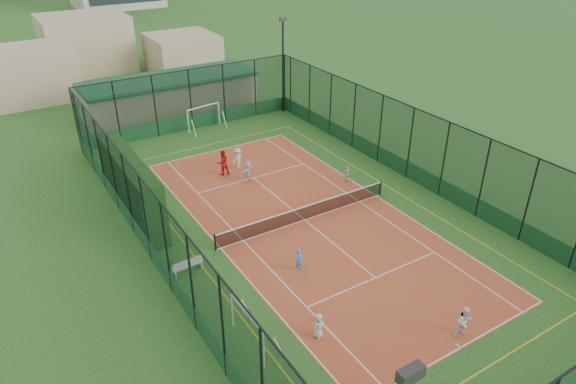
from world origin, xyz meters
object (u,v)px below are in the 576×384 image
object	(u,v)px
floodlight_ne	(283,66)
coach	(223,162)
futsal_goal_near	(247,330)
child_far_right	(347,174)
child_near_left	(319,326)
child_far_back	(248,171)
futsal_goal_far	(204,118)
clubhouse	(170,94)
child_far_left	(238,158)
child_near_mid	(299,260)
child_near_right	(465,322)
white_bench	(187,265)

from	to	relation	value
floodlight_ne	coach	xyz separation A→B (m)	(-10.11, -8.61, -3.22)
futsal_goal_near	child_far_right	distance (m)	15.88
child_near_left	child_far_back	bearing A→B (deg)	56.19
futsal_goal_near	futsal_goal_far	xyz separation A→B (m)	(8.31, 23.41, 0.09)
clubhouse	child_far_left	bearing A→B (deg)	-90.81
futsal_goal_near	coach	world-z (taller)	futsal_goal_near
futsal_goal_far	child_near_mid	size ratio (longest dim) A/B	2.42
child_near_left	child_far_back	world-z (taller)	child_far_back
clubhouse	child_far_left	size ratio (longest dim) A/B	9.97
futsal_goal_far	child_near_right	distance (m)	27.77
white_bench	child_far_right	bearing A→B (deg)	12.06
child_near_right	white_bench	bearing A→B (deg)	142.19
white_bench	futsal_goal_far	size ratio (longest dim) A/B	0.52
child_near_right	child_far_back	bearing A→B (deg)	107.00
child_near_mid	coach	xyz separation A→B (m)	(1.39, 11.85, 0.26)
child_far_right	clubhouse	bearing A→B (deg)	-61.42
white_bench	child_far_back	bearing A→B (deg)	41.03
child_near_left	child_near_mid	xyz separation A→B (m)	(1.82, 4.33, 0.03)
child_far_right	coach	distance (m)	8.53
floodlight_ne	clubhouse	xyz separation A→B (m)	(-8.60, 5.40, -2.55)
clubhouse	coach	xyz separation A→B (m)	(-1.51, -14.01, -0.67)
child_near_left	coach	size ratio (longest dim) A/B	0.68
floodlight_ne	child_near_mid	world-z (taller)	floodlight_ne
child_near_mid	child_far_back	xyz separation A→B (m)	(2.36, 10.00, 0.10)
futsal_goal_far	child_near_right	xyz separation A→B (m)	(-0.14, -27.77, -0.24)
child_near_mid	coach	distance (m)	11.94
child_far_right	coach	bearing A→B (deg)	-25.46
child_far_right	child_far_left	bearing A→B (deg)	-33.61
coach	white_bench	bearing A→B (deg)	59.35
coach	child_near_mid	bearing A→B (deg)	87.65
child_far_back	child_far_left	bearing A→B (deg)	-124.64
floodlight_ne	futsal_goal_near	xyz separation A→B (m)	(-16.15, -23.65, -3.22)
floodlight_ne	futsal_goal_far	bearing A→B (deg)	-178.26
child_far_back	coach	xyz separation A→B (m)	(-0.97, 1.86, 0.15)
futsal_goal_near	clubhouse	bearing A→B (deg)	-15.50
white_bench	child_near_left	bearing A→B (deg)	-70.27
clubhouse	child_near_mid	distance (m)	26.04
futsal_goal_far	clubhouse	bearing A→B (deg)	88.11
futsal_goal_far	child_far_right	size ratio (longest dim) A/B	2.66
child_far_left	child_near_mid	bearing A→B (deg)	51.93
clubhouse	child_near_right	distance (m)	33.43
floodlight_ne	child_near_right	world-z (taller)	floodlight_ne
futsal_goal_near	child_near_right	world-z (taller)	futsal_goal_near
child_near_left	child_far_right	bearing A→B (deg)	30.15
child_near_left	child_near_mid	distance (m)	4.70
floodlight_ne	child_near_mid	distance (m)	23.73
child_far_right	child_near_right	bearing A→B (deg)	86.22
child_near_mid	coach	size ratio (longest dim) A/B	0.71
futsal_goal_far	child_far_left	world-z (taller)	futsal_goal_far
floodlight_ne	white_bench	bearing A→B (deg)	-132.98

